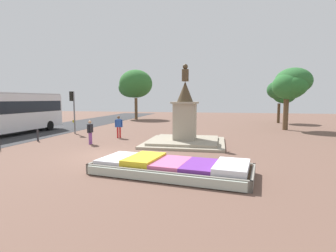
# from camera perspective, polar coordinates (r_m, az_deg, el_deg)

# --- Properties ---
(ground_plane) EXTENTS (88.26, 88.26, 0.00)m
(ground_plane) POSITION_cam_1_polar(r_m,az_deg,el_deg) (14.01, -11.81, -6.31)
(ground_plane) COLOR brown
(flower_planter) EXTENTS (6.55, 3.45, 0.61)m
(flower_planter) POSITION_cam_1_polar(r_m,az_deg,el_deg) (10.38, 0.78, -9.03)
(flower_planter) COLOR #38281C
(flower_planter) RESTS_ON ground_plane
(statue_monument) EXTENTS (5.12, 5.12, 5.16)m
(statue_monument) POSITION_cam_1_polar(r_m,az_deg,el_deg) (17.15, 3.70, -0.31)
(statue_monument) COLOR gray
(statue_monument) RESTS_ON ground_plane
(traffic_light_mid_block) EXTENTS (0.41, 0.29, 3.56)m
(traffic_light_mid_block) POSITION_cam_1_polar(r_m,az_deg,el_deg) (23.47, -20.01, 4.39)
(traffic_light_mid_block) COLOR slate
(traffic_light_mid_block) RESTS_ON ground_plane
(city_bus) EXTENTS (2.65, 10.56, 3.42)m
(city_bus) POSITION_cam_1_polar(r_m,az_deg,el_deg) (24.75, -31.35, 2.81)
(city_bus) COLOR silver
(city_bus) RESTS_ON ground_plane
(pedestrian_with_handbag) EXTENTS (0.24, 0.57, 1.55)m
(pedestrian_with_handbag) POSITION_cam_1_polar(r_m,az_deg,el_deg) (17.67, -16.58, -0.99)
(pedestrian_with_handbag) COLOR #8C4C99
(pedestrian_with_handbag) RESTS_ON ground_plane
(pedestrian_near_planter) EXTENTS (0.54, 0.33, 1.66)m
(pedestrian_near_planter) POSITION_cam_1_polar(r_m,az_deg,el_deg) (20.01, -10.67, 0.15)
(pedestrian_near_planter) COLOR red
(pedestrian_near_planter) RESTS_ON ground_plane
(kerb_bollard_north) EXTENTS (0.14, 0.14, 0.82)m
(kerb_bollard_north) POSITION_cam_1_polar(r_m,az_deg,el_deg) (20.34, -26.50, -1.77)
(kerb_bollard_north) COLOR #2D2D33
(kerb_bollard_north) RESTS_ON ground_plane
(park_tree_behind_statue) EXTENTS (4.84, 5.09, 7.14)m
(park_tree_behind_statue) POSITION_cam_1_polar(r_m,az_deg,el_deg) (38.76, -7.32, 8.82)
(park_tree_behind_statue) COLOR brown
(park_tree_behind_statue) RESTS_ON ground_plane
(park_tree_far_right) EXTENTS (3.66, 3.94, 5.85)m
(park_tree_far_right) POSITION_cam_1_polar(r_m,az_deg,el_deg) (27.20, 25.35, 8.26)
(park_tree_far_right) COLOR brown
(park_tree_far_right) RESTS_ON ground_plane
(park_tree_street_side) EXTENTS (3.50, 3.04, 5.13)m
(park_tree_street_side) POSITION_cam_1_polar(r_m,az_deg,el_deg) (34.70, 23.47, 6.75)
(park_tree_street_side) COLOR #4C3823
(park_tree_street_side) RESTS_ON ground_plane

